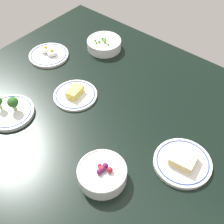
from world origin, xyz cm
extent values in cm
cube|color=black|center=(0.00, 0.00, 2.00)|extent=(142.28, 112.35, 4.00)
cylinder|color=silver|center=(-18.91, -1.46, 4.50)|extent=(18.49, 18.49, 1.01)
torus|color=#33478C|center=(-18.91, -1.46, 5.01)|extent=(16.77, 16.77, 0.50)
cube|color=#F2D14C|center=(-18.91, -1.46, 6.58)|extent=(5.83, 8.09, 3.14)
cylinder|color=silver|center=(-31.55, 32.05, 6.23)|extent=(16.75, 16.75, 4.45)
torus|color=silver|center=(-31.55, 32.05, 8.45)|extent=(16.88, 16.88, 0.80)
sphere|color=#599E38|center=(-31.52, 32.54, 8.99)|extent=(1.08, 1.08, 1.08)
sphere|color=#599E38|center=(-32.36, 29.27, 9.06)|extent=(1.22, 1.22, 1.22)
sphere|color=#599E38|center=(-32.89, 27.91, 8.99)|extent=(1.07, 1.07, 1.07)
sphere|color=#599E38|center=(-31.51, 31.79, 9.04)|extent=(1.17, 1.17, 1.17)
sphere|color=#599E38|center=(-30.27, 31.10, 9.22)|extent=(1.53, 1.53, 1.53)
sphere|color=#599E38|center=(-31.71, 33.16, 8.96)|extent=(1.01, 1.01, 1.01)
sphere|color=#599E38|center=(-27.52, 30.47, 9.01)|extent=(1.12, 1.12, 1.12)
sphere|color=#599E38|center=(-32.75, 32.27, 9.13)|extent=(1.35, 1.35, 1.35)
sphere|color=#599E38|center=(-34.60, 28.97, 8.98)|extent=(1.06, 1.06, 1.06)
cylinder|color=silver|center=(-31.85, -25.33, 4.80)|extent=(19.14, 19.14, 1.60)
torus|color=#33478C|center=(-31.85, -25.33, 5.60)|extent=(17.34, 17.34, 0.50)
cylinder|color=#9EBC72|center=(-30.73, -23.30, 6.91)|extent=(1.52, 1.52, 2.62)
sphere|color=#2D6023|center=(-30.73, -23.30, 9.85)|extent=(4.34, 4.34, 4.34)
cylinder|color=#9EBC72|center=(-35.71, -26.45, 7.03)|extent=(1.14, 1.14, 2.86)
cylinder|color=silver|center=(15.36, -23.65, 6.45)|extent=(16.33, 16.33, 4.91)
torus|color=silver|center=(15.36, -23.65, 8.91)|extent=(16.48, 16.48, 0.80)
sphere|color=#59144C|center=(15.67, -23.48, 9.84)|extent=(1.86, 1.86, 1.86)
sphere|color=#59144C|center=(15.50, -22.14, 9.88)|extent=(1.95, 1.95, 1.95)
sphere|color=maroon|center=(14.02, -23.20, 9.64)|extent=(1.46, 1.46, 1.46)
sphere|color=#B2232D|center=(15.34, -23.68, 9.90)|extent=(1.98, 1.98, 1.98)
sphere|color=#59144C|center=(15.47, -24.99, 9.85)|extent=(1.89, 1.89, 1.89)
sphere|color=maroon|center=(17.65, -22.40, 9.88)|extent=(1.95, 1.95, 1.95)
cylinder|color=silver|center=(33.13, -1.80, 4.72)|extent=(20.12, 20.12, 1.44)
torus|color=#33478C|center=(33.13, -1.80, 5.44)|extent=(18.20, 18.20, 0.50)
cube|color=beige|center=(33.13, -1.80, 6.04)|extent=(9.14, 8.83, 1.20)
cube|color=#E5B24C|center=(33.13, -1.80, 7.04)|extent=(9.14, 8.83, 0.80)
cube|color=beige|center=(33.13, -1.80, 8.04)|extent=(9.14, 8.83, 1.20)
cylinder|color=silver|center=(-48.05, 10.02, 4.61)|extent=(19.04, 19.04, 1.23)
torus|color=#33478C|center=(-48.05, 10.02, 5.23)|extent=(17.26, 17.26, 0.50)
ellipsoid|color=white|center=(-50.24, 10.59, 6.57)|extent=(4.88, 4.88, 2.69)
sphere|color=yellow|center=(-50.24, 10.59, 7.78)|extent=(1.95, 1.95, 1.95)
ellipsoid|color=white|center=(-46.09, 10.71, 6.52)|extent=(4.69, 4.69, 2.58)
sphere|color=yellow|center=(-46.09, 10.71, 7.68)|extent=(1.87, 1.87, 1.87)
camera|label=1|loc=(49.71, -60.05, 92.27)|focal=47.40mm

